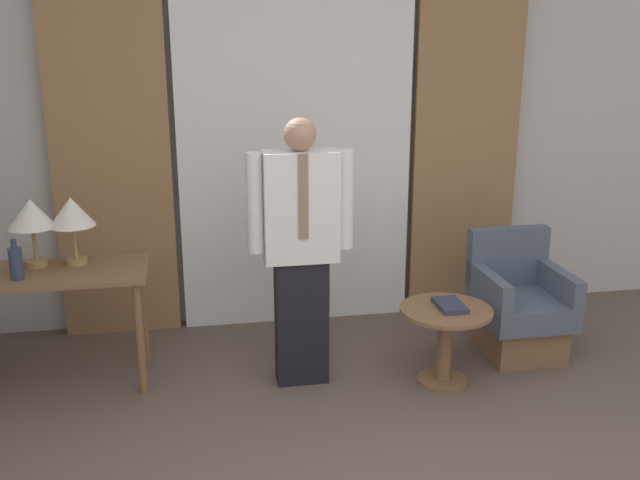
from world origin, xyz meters
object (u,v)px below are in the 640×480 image
Objects in this scene: table_lamp_left at (31,216)px; person at (301,244)px; desk at (56,290)px; armchair at (518,309)px; table_lamp_right at (72,214)px; side_table at (445,332)px; bottle_near_edge at (16,263)px; book at (450,305)px.

person reaches higher than table_lamp_left.
table_lamp_left is 1.61m from person.
armchair reaches higher than desk.
table_lamp_left is at bearing 180.00° from table_lamp_right.
table_lamp_left is at bearing 167.76° from side_table.
side_table is at bearing -10.14° from desk.
table_lamp_right is 0.43m from bottle_near_edge.
book is at bearing -6.58° from bottle_near_edge.
book reaches higher than side_table.
person is (1.33, -0.34, -0.16)m from table_lamp_right.
armchair is at bearing -3.81° from table_lamp_right.
armchair reaches higher than book.
armchair is (1.50, 0.15, -0.57)m from person.
table_lamp_right is at bearing 166.94° from book.
table_lamp_right reaches higher than side_table.
table_lamp_left is at bearing 176.48° from armchair.
desk is 2.60× the size of table_lamp_left.
desk is 1.94× the size of side_table.
table_lamp_right is 1.75× the size of bottle_near_edge.
side_table is (2.19, -0.52, -0.71)m from table_lamp_right.
side_table is at bearing -6.89° from bottle_near_edge.
table_lamp_right is 0.26× the size of person.
person is 6.44× the size of book.
table_lamp_left and table_lamp_right have the same top height.
book is (2.22, -0.51, -0.54)m from table_lamp_right.
bottle_near_edge reaches higher than desk.
person reaches higher than desk.
bottle_near_edge is at bearing 173.42° from book.
bottle_near_edge is 1.63m from person.
side_table is at bearing -12.39° from person.
person is (1.63, -0.11, 0.05)m from bottle_near_edge.
table_lamp_left is at bearing 167.84° from person.
book is at bearing -13.06° from table_lamp_right.
book is (0.88, -0.18, -0.38)m from person.
book is (2.51, -0.29, -0.33)m from bottle_near_edge.
table_lamp_right is at bearing 37.47° from bottle_near_edge.
person is 0.98m from book.
person is at bearing -8.80° from desk.
bottle_near_edge is at bearing -147.85° from desk.
side_table is at bearing -152.32° from armchair.
bottle_near_edge is (-0.29, -0.22, -0.22)m from table_lamp_right.
armchair is at bearing -3.52° from table_lamp_left.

